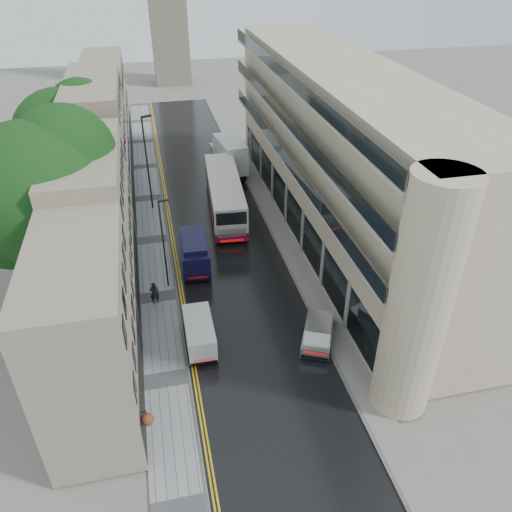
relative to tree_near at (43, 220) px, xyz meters
name	(u,v)px	position (x,y,z in m)	size (l,w,h in m)	color
road	(219,233)	(12.50, 7.50, -6.94)	(9.00, 85.00, 0.02)	black
left_sidewalk	(153,240)	(6.65, 7.50, -6.89)	(2.70, 85.00, 0.12)	gray
right_sidewalk	(277,226)	(17.90, 7.50, -6.89)	(1.80, 85.00, 0.12)	slate
old_shop_row	(100,169)	(3.05, 10.00, -0.95)	(4.50, 56.00, 12.00)	gray
modern_block	(341,156)	(22.80, 6.00, 0.05)	(8.00, 40.00, 14.00)	#BDAD8D
tree_near	(43,220)	(0.00, 0.00, 0.00)	(10.56, 10.56, 13.89)	black
tree_far	(68,156)	(0.30, 13.00, -0.72)	(9.24, 9.24, 12.46)	black
cream_bus	(214,214)	(12.16, 8.01, -5.21)	(2.86, 12.59, 3.43)	beige
white_lorry	(224,163)	(14.90, 18.68, -4.94)	(2.27, 7.55, 3.97)	silver
silver_hatchback	(303,344)	(15.27, -8.65, -6.15)	(1.81, 4.14, 1.55)	silver
white_van	(189,350)	(8.20, -7.81, -5.99)	(1.77, 4.12, 1.87)	silver
navy_van	(183,265)	(8.77, 1.11, -5.58)	(2.11, 5.27, 2.69)	black
pedestrian	(154,293)	(6.40, -1.49, -5.94)	(0.65, 0.42, 1.77)	black
lamp_post_near	(164,245)	(7.47, 0.41, -3.25)	(0.80, 0.18, 7.15)	black
lamp_post_far	(147,165)	(6.95, 13.53, -2.35)	(1.01, 0.22, 8.96)	black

